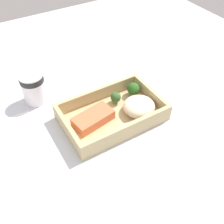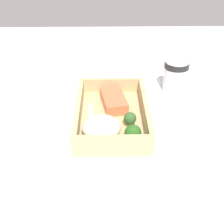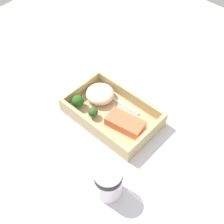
% 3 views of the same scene
% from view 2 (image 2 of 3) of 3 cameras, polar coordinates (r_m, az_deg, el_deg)
% --- Properties ---
extents(ground_plane, '(1.60, 1.60, 0.02)m').
position_cam_2_polar(ground_plane, '(0.82, 0.00, -2.17)').
color(ground_plane, silver).
extents(takeout_tray, '(0.29, 0.18, 0.01)m').
position_cam_2_polar(takeout_tray, '(0.81, 0.00, -1.24)').
color(takeout_tray, tan).
rests_on(takeout_tray, ground_plane).
extents(tray_rim, '(0.29, 0.18, 0.04)m').
position_cam_2_polar(tray_rim, '(0.80, 0.00, 0.35)').
color(tray_rim, tan).
rests_on(tray_rim, takeout_tray).
extents(salmon_fillet, '(0.12, 0.08, 0.03)m').
position_cam_2_polar(salmon_fillet, '(0.85, 0.29, 2.12)').
color(salmon_fillet, '#E36D44').
rests_on(salmon_fillet, takeout_tray).
extents(mashed_potatoes, '(0.09, 0.09, 0.04)m').
position_cam_2_polar(mashed_potatoes, '(0.74, -1.95, -2.82)').
color(mashed_potatoes, beige).
rests_on(mashed_potatoes, takeout_tray).
extents(broccoli_floret_1, '(0.03, 0.03, 0.04)m').
position_cam_2_polar(broccoli_floret_1, '(0.77, 3.32, -1.22)').
color(broccoli_floret_1, '#789A4F').
rests_on(broccoli_floret_1, takeout_tray).
extents(broccoli_floret_2, '(0.04, 0.04, 0.04)m').
position_cam_2_polar(broccoli_floret_2, '(0.71, 3.84, -3.90)').
color(broccoli_floret_2, '#85AA5E').
rests_on(broccoli_floret_2, takeout_tray).
extents(fork, '(0.16, 0.02, 0.00)m').
position_cam_2_polar(fork, '(0.79, -3.88, -1.86)').
color(fork, silver).
rests_on(fork, takeout_tray).
extents(paper_cup, '(0.07, 0.07, 0.10)m').
position_cam_2_polar(paper_cup, '(0.95, 11.58, 6.81)').
color(paper_cup, white).
rests_on(paper_cup, ground_plane).
extents(receipt_slip, '(0.08, 0.15, 0.00)m').
position_cam_2_polar(receipt_slip, '(1.03, 4.60, 6.06)').
color(receipt_slip, white).
rests_on(receipt_slip, ground_plane).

